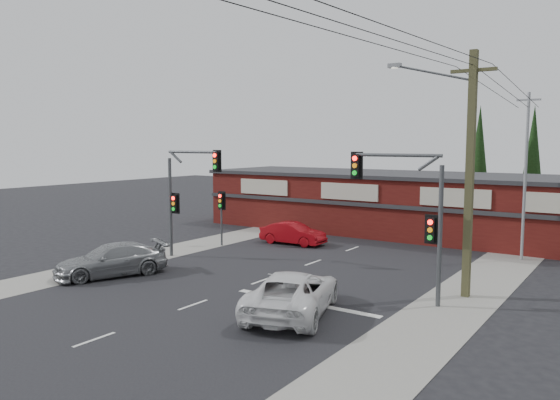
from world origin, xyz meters
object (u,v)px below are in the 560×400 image
Objects in this scene: silver_suv at (111,260)px; red_sedan at (293,233)px; utility_pole at (467,166)px; shop_building at (387,202)px; white_suv at (293,293)px.

red_sedan is (2.72, 11.79, -0.07)m from silver_suv.
shop_building is at bearing 123.76° from utility_pole.
red_sedan is 0.15× the size of shop_building.
utility_pole is at bearing -145.95° from white_suv.
silver_suv is 0.53× the size of utility_pole.
utility_pole is (12.17, -5.89, 4.71)m from red_sedan.
silver_suv reaches higher than red_sedan.
white_suv is 0.58× the size of utility_pole.
red_sedan is 14.32m from utility_pole.
white_suv is 20.51m from shop_building.
white_suv is 10.33m from silver_suv.
utility_pole is at bearing 45.08° from silver_suv.
white_suv is at bearing 23.48° from silver_suv.
shop_building is (5.53, 19.89, 1.37)m from silver_suv.
shop_building is at bearing -21.63° from red_sedan.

